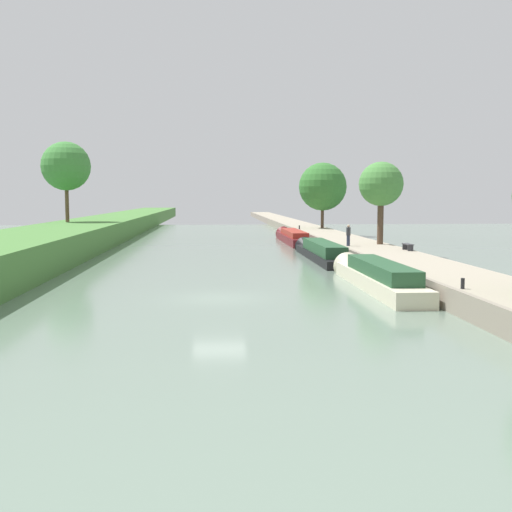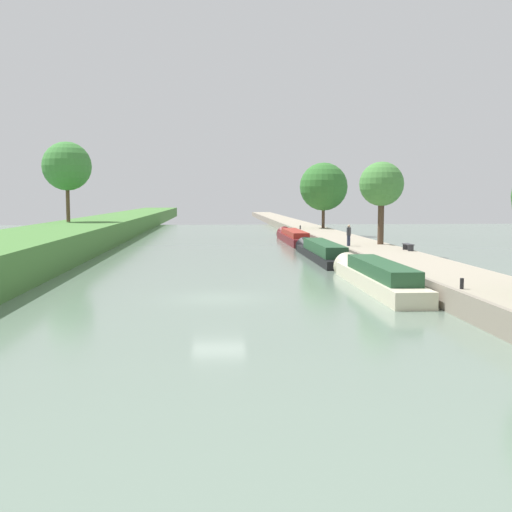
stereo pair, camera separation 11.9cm
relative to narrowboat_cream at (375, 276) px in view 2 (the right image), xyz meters
The scene contains 13 objects.
ground_plane 8.87m from the narrowboat_cream, 159.63° to the right, with size 160.00×160.00×0.00m, color slate.
right_towpath 4.73m from the narrowboat_cream, 40.70° to the right, with size 4.36×260.00×1.00m.
stone_quay 3.34m from the narrowboat_cream, 67.46° to the right, with size 0.25×260.00×1.05m.
narrowboat_cream is the anchor object (origin of this frame).
narrowboat_black 15.60m from the narrowboat_cream, 90.81° to the left, with size 1.92×16.17×2.01m.
narrowboat_maroon 33.62m from the narrowboat_cream, 90.21° to the left, with size 1.92×16.63×1.86m.
tree_rightbank_midnear 18.37m from the narrowboat_cream, 73.90° to the left, with size 3.54×3.54×6.61m.
tree_rightbank_midfar 43.91m from the narrowboat_cream, 83.58° to the left, with size 5.85×5.85×8.00m.
tree_leftbank_downstream 42.90m from the narrowboat_cream, 124.52° to the left, with size 5.12×5.12×8.43m.
person_walking 15.54m from the narrowboat_cream, 82.78° to the left, with size 0.34×0.34×1.66m.
mooring_bollard_near 7.62m from the narrowboat_cream, 77.04° to the right, with size 0.16×0.16×0.45m.
mooring_bollard_far 40.99m from the narrowboat_cream, 87.62° to the left, with size 0.16×0.16×0.45m.
park_bench 12.32m from the narrowboat_cream, 64.41° to the left, with size 0.44×1.50×0.47m.
Camera 2 is at (-0.16, -28.98, 4.76)m, focal length 43.45 mm.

